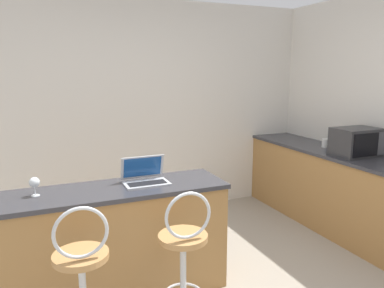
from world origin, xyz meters
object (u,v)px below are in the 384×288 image
microwave (356,142)px  mug_white (325,143)px  bar_stool_near (83,285)px  laptop (145,176)px  wine_glass_short (34,183)px  bar_stool_far (184,263)px

microwave → mug_white: microwave is taller
bar_stool_near → laptop: bearing=46.6°
bar_stool_near → mug_white: (2.92, 1.15, 0.47)m
microwave → mug_white: 0.49m
wine_glass_short → bar_stool_near: bearing=-68.9°
bar_stool_far → mug_white: size_ratio=10.15×
mug_white → wine_glass_short: size_ratio=0.72×
bar_stool_far → laptop: (-0.09, 0.61, 0.47)m
microwave → wine_glass_short: size_ratio=3.37×
mug_white → wine_glass_short: bearing=-170.0°
laptop → mug_white: size_ratio=3.54×
laptop → bar_stool_near: bearing=-133.4°
bar_stool_near → bar_stool_far: 0.67m
microwave → laptop: bearing=-178.6°
bar_stool_near → laptop: size_ratio=2.87×
microwave → bar_stool_near: bearing=-166.9°
bar_stool_far → mug_white: bar_stool_far is taller
bar_stool_far → microwave: bearing=16.9°
wine_glass_short → laptop: bearing=1.1°
bar_stool_near → wine_glass_short: 0.82m
bar_stool_far → mug_white: bearing=27.2°
bar_stool_near → mug_white: bar_stool_near is taller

